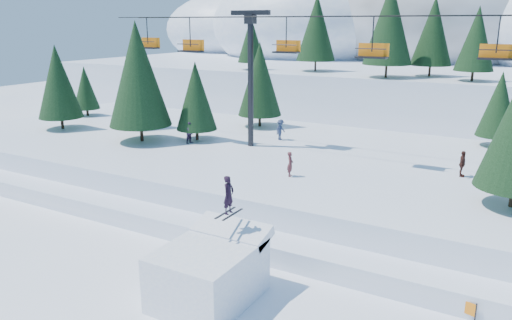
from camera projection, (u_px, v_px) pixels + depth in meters
The scene contains 10 objects.
ground at pixel (222, 319), 20.70m from camera, with size 160.00×160.00×0.00m, color white.
mid_shelf at pixel (360, 178), 35.48m from camera, with size 70.00×22.00×2.50m, color white.
berm at pixel (302, 238), 27.27m from camera, with size 70.00×6.00×1.10m, color white.
mountain_ridge at pixel (439, 37), 82.09m from camera, with size 119.00×60.04×26.46m.
jump_kicker at pixel (210, 271), 21.91m from camera, with size 3.71×5.06×5.35m.
chairlift at pixel (376, 63), 33.08m from camera, with size 46.08×3.21×10.28m.
conifer_stand at pixel (399, 98), 33.09m from camera, with size 62.44×17.82×9.60m.
distant_skiers at pixel (333, 145), 36.08m from camera, with size 30.57×9.70×1.78m.
banner_near at pixel (388, 286), 22.31m from camera, with size 2.86×0.10×0.90m.
banner_far at pixel (443, 298), 21.29m from camera, with size 2.73×0.90×0.90m.
Camera 1 is at (10.19, -15.13, 11.91)m, focal length 35.00 mm.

